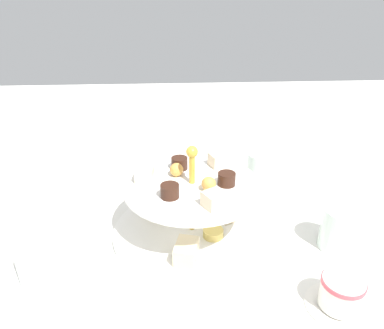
# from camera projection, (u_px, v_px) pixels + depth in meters

# --- Properties ---
(ground_plane) EXTENTS (2.40, 2.40, 0.00)m
(ground_plane) POSITION_uv_depth(u_px,v_px,m) (192.00, 233.00, 0.65)
(ground_plane) COLOR silver
(tiered_serving_stand) EXTENTS (0.29, 0.29, 0.17)m
(tiered_serving_stand) POSITION_uv_depth(u_px,v_px,m) (192.00, 210.00, 0.63)
(tiered_serving_stand) COLOR white
(tiered_serving_stand) RESTS_ON ground_plane
(water_glass_tall_right) EXTENTS (0.07, 0.07, 0.11)m
(water_glass_tall_right) POSITION_uv_depth(u_px,v_px,m) (41.00, 257.00, 0.51)
(water_glass_tall_right) COLOR silver
(water_glass_tall_right) RESTS_ON ground_plane
(water_glass_short_left) EXTENTS (0.06, 0.06, 0.08)m
(water_glass_short_left) POSITION_uv_depth(u_px,v_px,m) (340.00, 229.00, 0.60)
(water_glass_short_left) COLOR silver
(water_glass_short_left) RESTS_ON ground_plane
(teacup_with_saucer) EXTENTS (0.09, 0.09, 0.05)m
(teacup_with_saucer) POSITION_uv_depth(u_px,v_px,m) (341.00, 294.00, 0.48)
(teacup_with_saucer) COLOR white
(teacup_with_saucer) RESTS_ON ground_plane
(butter_knife_left) EXTENTS (0.16, 0.09, 0.00)m
(butter_knife_left) POSITION_uv_depth(u_px,v_px,m) (110.00, 174.00, 0.85)
(butter_knife_left) COLOR silver
(butter_knife_left) RESTS_ON ground_plane
(water_glass_mid_back) EXTENTS (0.06, 0.06, 0.08)m
(water_glass_mid_back) POSITION_uv_depth(u_px,v_px,m) (260.00, 171.00, 0.78)
(water_glass_mid_back) COLOR silver
(water_glass_mid_back) RESTS_ON ground_plane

